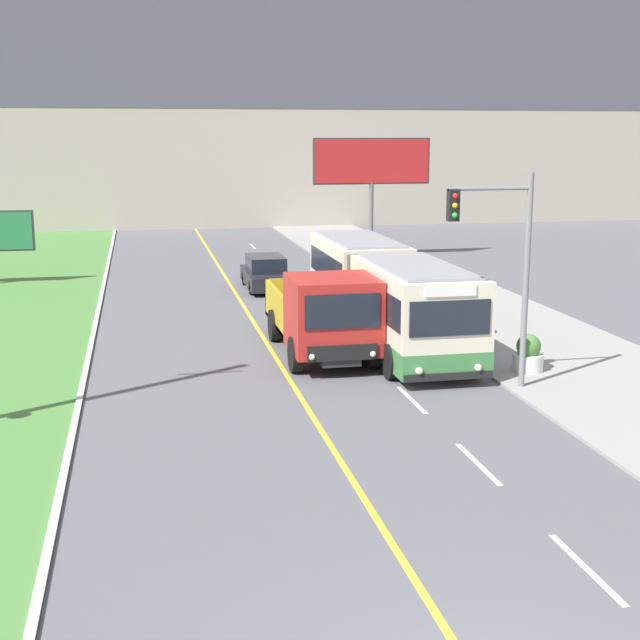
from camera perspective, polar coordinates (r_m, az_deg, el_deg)
lane_marking_centre at (r=13.95m, az=8.39°, el=-16.88°), size 2.88×140.00×0.01m
apartment_block_background at (r=68.00m, az=-8.49°, el=16.22°), size 80.00×8.04×23.99m
city_bus at (r=29.57m, az=4.13°, el=1.72°), size 2.68×12.96×2.93m
dump_truck at (r=26.40m, az=0.42°, el=0.19°), size 2.57×6.98×2.67m
car_distant at (r=38.99m, az=-3.47°, el=3.00°), size 1.80×4.30×1.45m
traffic_light_mast at (r=23.40m, az=11.66°, el=4.16°), size 2.28×0.32×5.72m
billboard_large at (r=48.24m, az=3.33°, el=9.87°), size 6.38×0.24×6.45m
planter_round_near at (r=25.89m, az=13.18°, el=-2.16°), size 0.86×0.86×1.06m
planter_round_second at (r=30.05m, az=9.73°, el=-0.03°), size 0.98×0.98×1.13m
planter_round_third at (r=34.24m, az=6.67°, el=1.53°), size 0.96×0.96×1.15m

